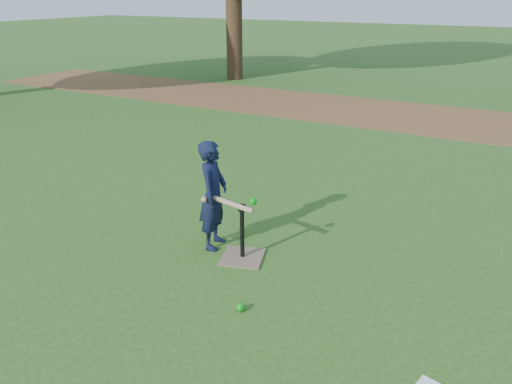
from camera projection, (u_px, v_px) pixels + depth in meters
The scene contains 6 objects.
ground at pixel (236, 267), 5.12m from camera, with size 80.00×80.00×0.00m, color #285116.
dirt_strip at pixel (407, 116), 11.21m from camera, with size 24.00×3.00×0.01m, color brown.
child at pixel (213, 195), 5.34m from camera, with size 0.44×0.29×1.21m, color black.
wiffle_ball_ground at pixel (241, 307), 4.41m from camera, with size 0.08×0.08×0.08m, color #0D9713.
batting_tee at pixel (242, 249), 5.26m from camera, with size 0.54×0.54×0.61m.
swing_action at pixel (232, 203), 5.10m from camera, with size 0.63×0.20×0.11m.
Camera 1 is at (2.32, -3.80, 2.65)m, focal length 35.00 mm.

